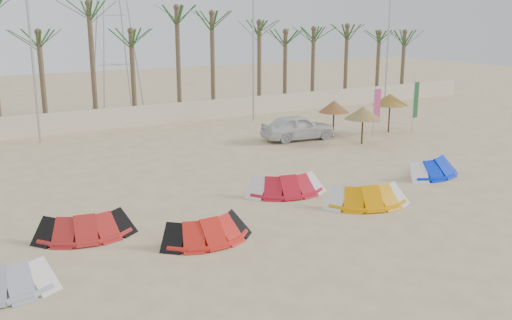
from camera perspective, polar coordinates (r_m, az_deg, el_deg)
ground at (r=18.99m, az=9.28°, el=-7.71°), size 120.00×120.00×0.00m
boundary_wall at (r=37.78m, az=-12.40°, el=4.25°), size 60.00×0.30×1.30m
palm_line at (r=38.86m, az=-12.63°, el=13.12°), size 52.00×4.00×7.70m
lamp_b at (r=33.90m, az=-21.57°, el=11.19°), size 1.25×0.14×11.00m
lamp_c at (r=38.69m, az=-0.22°, el=12.45°), size 1.25×0.14×11.00m
lamp_d at (r=45.91m, az=13.16°, el=12.39°), size 1.25×0.14×11.00m
pylon at (r=43.83m, az=-13.59°, el=4.69°), size 3.00×3.00×14.00m
kite_red_left at (r=19.65m, az=-16.98°, el=-6.09°), size 3.30×1.94×0.90m
kite_red_mid at (r=18.57m, az=-5.29°, el=-6.71°), size 3.06×1.59×0.90m
kite_red_right at (r=23.22m, az=2.64°, el=-2.30°), size 3.46×2.17×0.90m
kite_orange at (r=22.22m, az=10.55°, el=-3.31°), size 3.56×2.36×0.90m
kite_blue at (r=27.10m, az=16.91°, el=-0.48°), size 3.50×2.19×0.90m
parasol_left at (r=33.88m, az=7.81°, el=5.32°), size 1.82×1.82×2.18m
parasol_mid at (r=32.23m, az=10.66°, el=4.66°), size 2.07×2.07×2.13m
parasol_right at (r=35.82m, az=13.27°, el=5.91°), size 2.16×2.16×2.39m
flag_pink at (r=34.19m, az=11.92°, el=5.20°), size 0.45×0.10×3.04m
flag_green at (r=35.86m, az=15.67°, el=5.65°), size 0.45×0.06×3.31m
car at (r=33.09m, az=4.23°, el=3.29°), size 4.49×2.25×1.47m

